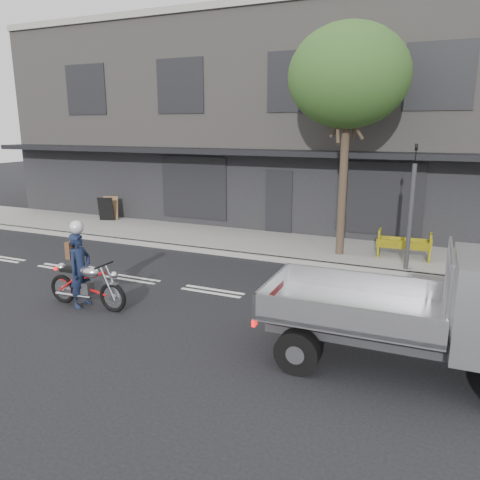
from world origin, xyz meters
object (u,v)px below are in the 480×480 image
at_px(traffic_light_pole, 410,215).
at_px(motorcycle, 87,283).
at_px(construction_barrier, 403,246).
at_px(street_tree, 348,77).
at_px(rider, 80,270).
at_px(sandwich_board, 106,209).
at_px(flatbed_ute, 479,309).

bearing_deg(traffic_light_pole, motorcycle, -139.66).
xyz_separation_m(motorcycle, construction_barrier, (6.13, 6.23, 0.03)).
xyz_separation_m(street_tree, rider, (-4.46, -6.21, -4.44)).
xyz_separation_m(rider, sandwich_board, (-5.42, 7.44, -0.20)).
distance_m(traffic_light_pole, rider, 8.43).
relative_size(traffic_light_pole, rider, 2.09).
bearing_deg(traffic_light_pole, sandwich_board, 170.03).
relative_size(traffic_light_pole, flatbed_ute, 0.75).
bearing_deg(street_tree, traffic_light_pole, -23.03).
height_order(motorcycle, rider, rider).
bearing_deg(flatbed_ute, traffic_light_pole, 103.66).
height_order(street_tree, flatbed_ute, street_tree).
bearing_deg(traffic_light_pole, rider, -140.32).
bearing_deg(construction_barrier, street_tree, -179.36).
distance_m(traffic_light_pole, flatbed_ute, 5.56).
bearing_deg(construction_barrier, rider, -135.27).
bearing_deg(traffic_light_pole, street_tree, 156.97).
xyz_separation_m(street_tree, flatbed_ute, (3.43, -6.21, -4.06)).
height_order(street_tree, rider, street_tree).
height_order(flatbed_ute, sandwich_board, flatbed_ute).
distance_m(rider, sandwich_board, 9.21).
bearing_deg(sandwich_board, street_tree, -27.94).
bearing_deg(motorcycle, street_tree, 54.59).
height_order(construction_barrier, sandwich_board, sandwich_board).
bearing_deg(street_tree, rider, -125.68).
distance_m(construction_barrier, sandwich_board, 11.77).
distance_m(street_tree, rider, 8.84).
distance_m(traffic_light_pole, motorcycle, 8.35).
height_order(street_tree, construction_barrier, street_tree).
height_order(street_tree, motorcycle, street_tree).
distance_m(rider, construction_barrier, 8.85).
bearing_deg(sandwich_board, motorcycle, -73.98).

